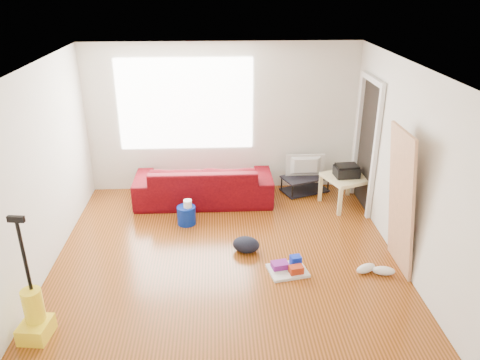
{
  "coord_description": "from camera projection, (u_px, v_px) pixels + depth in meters",
  "views": [
    {
      "loc": [
        -0.09,
        -5.05,
        3.45
      ],
      "look_at": [
        0.2,
        0.6,
        0.96
      ],
      "focal_mm": 35.0,
      "sensor_mm": 36.0,
      "label": 1
    }
  ],
  "objects": [
    {
      "name": "tv_stand",
      "position": [
        305.0,
        184.0,
        8.04
      ],
      "size": [
        0.86,
        0.67,
        0.29
      ],
      "rotation": [
        0.0,
        0.0,
        0.36
      ],
      "color": "black",
      "rests_on": "ground"
    },
    {
      "name": "side_table",
      "position": [
        346.0,
        181.0,
        7.48
      ],
      "size": [
        0.79,
        0.79,
        0.5
      ],
      "rotation": [
        0.0,
        0.0,
        0.36
      ],
      "color": "beige",
      "rests_on": "ground"
    },
    {
      "name": "printer",
      "position": [
        347.0,
        171.0,
        7.41
      ],
      "size": [
        0.39,
        0.31,
        0.19
      ],
      "rotation": [
        0.0,
        0.0,
        0.08
      ],
      "color": "black",
      "rests_on": "side_table"
    },
    {
      "name": "toilet_paper",
      "position": [
        188.0,
        212.0,
        6.98
      ],
      "size": [
        0.13,
        0.13,
        0.12
      ],
      "primitive_type": "cylinder",
      "color": "white",
      "rests_on": "bucket"
    },
    {
      "name": "cleaning_tray",
      "position": [
        289.0,
        268.0,
        5.91
      ],
      "size": [
        0.54,
        0.46,
        0.17
      ],
      "rotation": [
        0.0,
        0.0,
        0.2
      ],
      "color": "silver",
      "rests_on": "ground"
    },
    {
      "name": "vacuum",
      "position": [
        34.0,
        315.0,
        4.78
      ],
      "size": [
        0.33,
        0.36,
        1.37
      ],
      "rotation": [
        0.0,
        0.0,
        -0.13
      ],
      "color": "yellow",
      "rests_on": "ground"
    },
    {
      "name": "room",
      "position": [
        231.0,
        173.0,
        5.64
      ],
      "size": [
        4.51,
        5.01,
        2.51
      ],
      "color": "#542E0A",
      "rests_on": "ground"
    },
    {
      "name": "sofa",
      "position": [
        204.0,
        201.0,
        7.77
      ],
      "size": [
        2.23,
        0.87,
        0.65
      ],
      "primitive_type": "imported",
      "rotation": [
        0.0,
        0.0,
        3.14
      ],
      "color": "#340209",
      "rests_on": "ground"
    },
    {
      "name": "sneakers",
      "position": [
        375.0,
        270.0,
        5.86
      ],
      "size": [
        0.51,
        0.26,
        0.11
      ],
      "rotation": [
        0.0,
        0.0,
        -0.02
      ],
      "color": "white",
      "rests_on": "ground"
    },
    {
      "name": "door_panel",
      "position": [
        391.0,
        265.0,
        6.05
      ],
      "size": [
        0.23,
        0.74,
        1.83
      ],
      "primitive_type": "cube",
      "rotation": [
        0.0,
        -0.1,
        0.0
      ],
      "color": "#AB7A58",
      "rests_on": "ground"
    },
    {
      "name": "tv",
      "position": [
        306.0,
        166.0,
        7.91
      ],
      "size": [
        0.66,
        0.09,
        0.38
      ],
      "primitive_type": "imported",
      "rotation": [
        0.0,
        0.0,
        3.14
      ],
      "color": "black",
      "rests_on": "tv_stand"
    },
    {
      "name": "bucket",
      "position": [
        187.0,
        223.0,
        7.07
      ],
      "size": [
        0.34,
        0.34,
        0.28
      ],
      "primitive_type": "cylinder",
      "rotation": [
        0.0,
        0.0,
        0.25
      ],
      "color": "#04208C",
      "rests_on": "ground"
    },
    {
      "name": "backpack",
      "position": [
        246.0,
        251.0,
        6.36
      ],
      "size": [
        0.45,
        0.4,
        0.2
      ],
      "primitive_type": "ellipsoid",
      "rotation": [
        0.0,
        0.0,
        -0.34
      ],
      "color": "black",
      "rests_on": "ground"
    }
  ]
}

